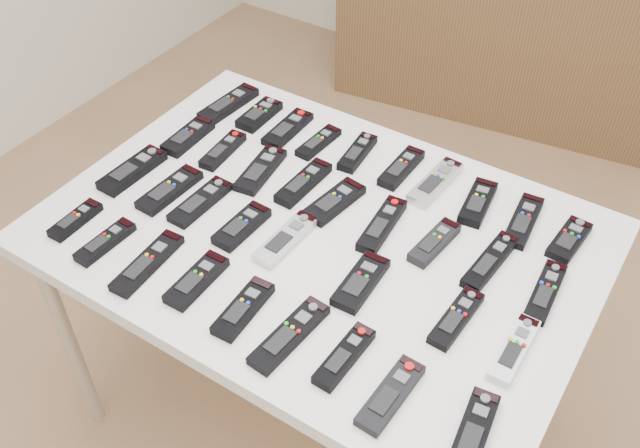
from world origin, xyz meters
The scene contains 39 objects.
ground centered at (0.00, 0.00, 0.00)m, with size 4.00×4.00×0.00m, color olive.
table centered at (-0.12, -0.07, 0.72)m, with size 1.25×0.88×0.78m.
sideboard centered at (-0.33, 1.78, 0.37)m, with size 1.49×0.38×0.75m, color brown.
remote_0 centered at (-0.62, 0.22, 0.79)m, with size 0.06×0.20×0.02m, color black.
remote_1 centered at (-0.51, 0.22, 0.79)m, with size 0.06×0.15×0.02m, color black.
remote_2 centered at (-0.41, 0.21, 0.79)m, with size 0.06×0.17×0.02m, color black.
remote_3 centered at (-0.31, 0.21, 0.79)m, with size 0.04×0.15×0.02m, color black.
remote_4 centered at (-0.20, 0.22, 0.79)m, with size 0.05×0.16×0.02m, color black.
remote_5 centered at (-0.07, 0.23, 0.79)m, with size 0.05×0.17×0.02m, color black.
remote_6 centered at (0.03, 0.22, 0.79)m, with size 0.05×0.19×0.02m, color #B7B7BC.
remote_7 centered at (0.15, 0.21, 0.79)m, with size 0.06×0.16×0.02m, color black.
remote_8 centered at (0.26, 0.21, 0.79)m, with size 0.05×0.18×0.02m, color black.
remote_9 centered at (0.38, 0.21, 0.79)m, with size 0.05×0.15×0.02m, color black.
remote_10 centered at (-0.61, 0.04, 0.79)m, with size 0.06×0.16×0.02m, color black.
remote_11 centered at (-0.50, 0.04, 0.79)m, with size 0.05×0.16×0.02m, color black.
remote_12 centered at (-0.37, 0.03, 0.79)m, with size 0.06×0.18×0.02m, color black.
remote_13 centered at (-0.24, 0.04, 0.79)m, with size 0.05×0.18×0.02m, color black.
remote_14 centered at (-0.14, 0.03, 0.79)m, with size 0.06×0.17×0.02m, color black.
remote_15 centered at (-0.01, 0.02, 0.79)m, with size 0.05×0.19×0.02m, color black.
remote_16 centered at (0.12, 0.03, 0.79)m, with size 0.05×0.16×0.02m, color black.
remote_17 centered at (0.25, 0.04, 0.79)m, with size 0.05×0.19×0.02m, color black.
remote_18 centered at (0.39, 0.03, 0.79)m, with size 0.05×0.18×0.02m, color black.
remote_19 centered at (-0.64, -0.15, 0.79)m, with size 0.06×0.19×0.02m, color black.
remote_20 centered at (-0.51, -0.16, 0.79)m, with size 0.06×0.18×0.02m, color black.
remote_21 centered at (-0.42, -0.15, 0.79)m, with size 0.06×0.18×0.02m, color black.
remote_22 centered at (-0.28, -0.16, 0.79)m, with size 0.06×0.16×0.02m, color black.
remote_23 centered at (-0.17, -0.14, 0.79)m, with size 0.05×0.18×0.02m, color #B7B7BC.
remote_24 centered at (0.04, -0.16, 0.79)m, with size 0.06×0.17×0.02m, color black.
remote_25 centered at (0.26, -0.14, 0.79)m, with size 0.05×0.17×0.02m, color black.
remote_26 centered at (0.39, -0.15, 0.79)m, with size 0.05×0.18×0.02m, color silver.
remote_27 centered at (-0.62, -0.36, 0.79)m, with size 0.04×0.14×0.02m, color black.
remote_28 centered at (-0.51, -0.37, 0.79)m, with size 0.04×0.15×0.02m, color black.
remote_29 centered at (-0.38, -0.37, 0.79)m, with size 0.05×0.20×0.02m, color black.
remote_30 centered at (-0.26, -0.35, 0.79)m, with size 0.06×0.16×0.02m, color black.
remote_31 centered at (-0.12, -0.36, 0.79)m, with size 0.05×0.16×0.02m, color black.
remote_32 centered at (-0.01, -0.36, 0.79)m, with size 0.05×0.20×0.02m, color black.
remote_33 centered at (0.11, -0.35, 0.79)m, with size 0.04×0.16×0.02m, color black.
remote_34 centered at (0.23, -0.38, 0.79)m, with size 0.05×0.18×0.02m, color black.
remote_35 centered at (0.39, -0.36, 0.79)m, with size 0.05×0.17×0.02m, color black.
Camera 1 is at (0.53, -1.07, 1.93)m, focal length 40.00 mm.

